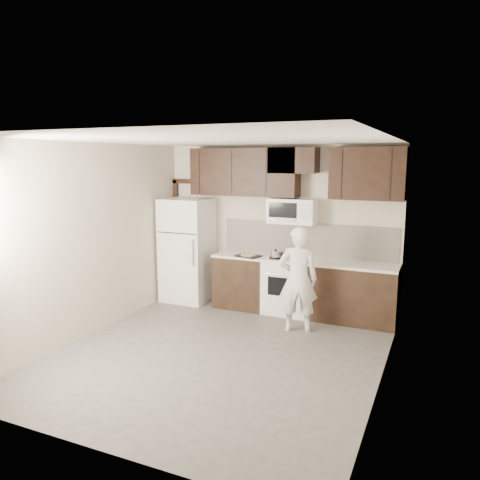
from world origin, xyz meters
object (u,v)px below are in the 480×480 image
Objects in this scene: refrigerator at (188,250)px; person at (298,279)px; stove at (289,285)px; microwave at (292,211)px.

person is at bearing -17.56° from refrigerator.
stove is at bearing -82.50° from person.
refrigerator is (-1.85, -0.05, 0.44)m from stove.
person is at bearing -66.62° from microwave.
microwave is 0.49× the size of person.
microwave reaches higher than person.
stove is 0.52× the size of refrigerator.
microwave is at bearing 5.15° from refrigerator.
stove is 0.61× the size of person.
refrigerator is at bearing -174.85° from microwave.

